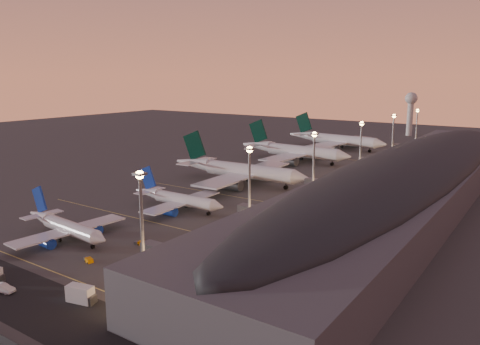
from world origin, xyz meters
The scene contains 14 objects.
ground centered at (0.00, 0.00, 0.00)m, with size 700.00×700.00×0.00m, color #3C3937.
airliner_narrow_south centered at (-5.95, -29.28, 3.42)m, with size 37.07×33.20×13.24m.
airliner_narrow_north centered at (-0.03, 10.30, 3.53)m, with size 38.14×33.97×13.66m.
airliner_wide_near centered at (-5.80, 54.78, 5.39)m, with size 65.43×59.56×20.95m.
airliner_wide_mid centered at (-11.20, 114.37, 5.41)m, with size 65.60×59.73×21.00m.
airliner_wide_far centered at (-10.32, 167.70, 5.54)m, with size 67.32×61.73×21.53m.
terminal_building centered at (61.84, 72.47, 8.78)m, with size 56.35×255.00×17.46m.
light_masts centered at (36.00, 65.00, 17.55)m, with size 2.20×217.20×25.90m.
radar_tower centered at (10.00, 260.00, 21.87)m, with size 9.00×9.00×32.50m.
lane_markings centered at (0.00, 40.00, 0.01)m, with size 90.00×180.36×0.00m.
baggage_tug_a centered at (13.14, -36.52, 0.46)m, with size 3.59×2.27×1.00m.
baggage_tug_b centered at (15.18, -21.12, 0.48)m, with size 3.71×2.13×1.04m.
catering_truck_b centered at (29.25, -50.65, 1.59)m, with size 6.41×3.62×3.39m.
service_van_e centered at (11.95, -57.21, 0.88)m, with size 1.86×5.34×1.76m, color silver.
Camera 1 is at (104.24, -103.94, 44.38)m, focal length 35.00 mm.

